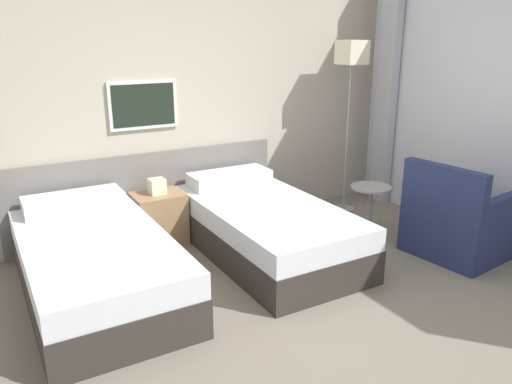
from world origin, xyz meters
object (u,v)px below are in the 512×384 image
Objects in this scene: nightstand at (159,217)px; floor_lamp at (351,67)px; side_table at (370,202)px; bed_near_window at (265,228)px; bed_near_door at (96,264)px; armchair at (458,224)px.

floor_lamp reaches higher than nightstand.
nightstand is 2.00m from side_table.
bed_near_window is 1.08m from side_table.
nightstand is 2.49m from floor_lamp.
bed_near_door is at bearing -168.63° from floor_lamp.
bed_near_window is 1.99m from floor_lamp.
armchair reaches higher than bed_near_window.
bed_near_door is 3.04× the size of nightstand.
armchair is at bearing -35.21° from nightstand.
nightstand is 0.34× the size of floor_lamp.
floor_lamp is 1.46m from side_table.
armchair is at bearing -58.33° from side_table.
floor_lamp is at bearing 11.37° from bed_near_door.
armchair is (2.96, -0.86, 0.04)m from bed_near_door.
bed_near_door is at bearing 67.39° from armchair.
floor_lamp is at bearing -3.56° from nightstand.
nightstand is at bearing 176.44° from floor_lamp.
side_table is (1.06, -0.18, 0.11)m from bed_near_window.
floor_lamp is 2.14× the size of armchair.
bed_near_window is at bearing 53.42° from armchair.
bed_near_window is (1.48, 0.00, 0.00)m from bed_near_door.
armchair reaches higher than bed_near_door.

